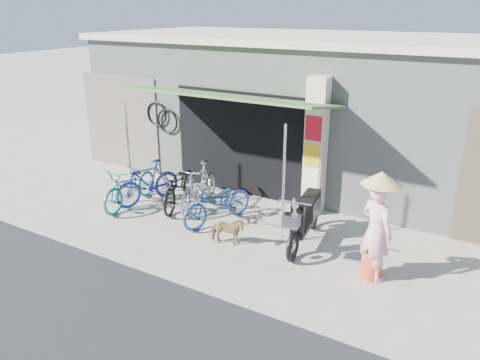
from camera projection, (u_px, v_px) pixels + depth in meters
The scene contains 13 objects.
ground at pixel (222, 246), 9.01m from camera, with size 80.00×80.00×0.00m, color #ACA59B.
bicycle_shop at pixel (324, 106), 12.48m from camera, with size 12.30×5.30×3.66m.
shop_pillar at pixel (316, 147), 10.06m from camera, with size 0.42×0.44×3.00m.
awning at pixel (227, 98), 9.88m from camera, with size 4.60×1.88×2.72m.
neighbour_left at pixel (121, 122), 13.04m from camera, with size 2.60×0.06×2.60m, color #6B665B.
bike_teal at pixel (130, 185), 10.70m from camera, with size 0.65×1.86×0.98m, color #1C826D.
bike_blue at pixel (148, 182), 10.85m from camera, with size 0.47×1.67×1.01m, color navy.
bike_black at pixel (180, 185), 10.70m from camera, with size 0.66×1.90×1.00m, color black.
bike_silver at pixel (199, 186), 10.57m from camera, with size 0.49×1.74×1.05m, color #B6B5BA.
bike_navy at pixel (218, 202), 9.82m from camera, with size 0.62×1.78×0.93m, color navy.
street_dog at pixel (227, 231), 8.97m from camera, with size 0.31×0.68×0.58m, color #A37C56.
moped at pixel (305, 218), 8.98m from camera, with size 0.61×2.03×1.15m.
nun at pixel (376, 227), 7.66m from camera, with size 0.75×0.66×1.90m.
Camera 1 is at (4.38, -6.72, 4.32)m, focal length 35.00 mm.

